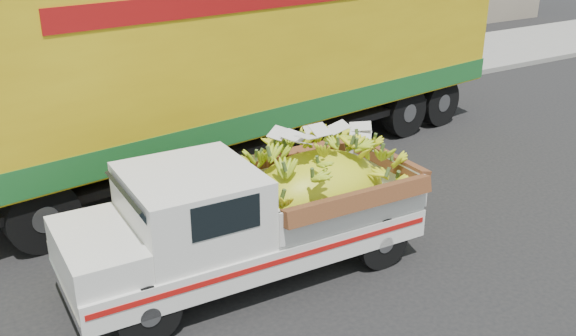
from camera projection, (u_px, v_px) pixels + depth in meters
ground at (332, 278)px, 8.82m from camera, size 100.00×100.00×0.00m
curb at (148, 133)px, 14.22m from camera, size 60.00×0.25×0.15m
sidewalk at (117, 109)px, 15.86m from camera, size 60.00×4.00×0.14m
pickup_truck at (270, 209)px, 8.76m from camera, size 4.90×1.97×1.69m
semi_trailer at (248, 55)px, 12.15m from camera, size 12.04×4.01×3.80m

